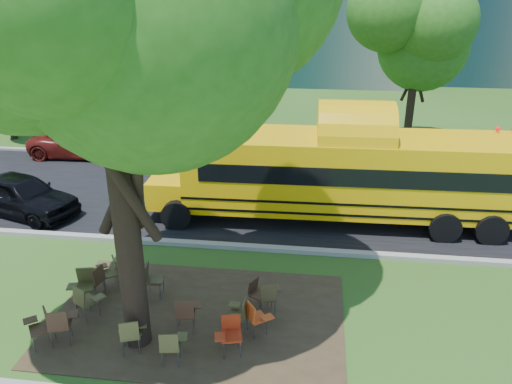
# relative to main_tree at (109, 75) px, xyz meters

# --- Properties ---
(ground) EXTENTS (160.00, 160.00, 0.00)m
(ground) POSITION_rel_main_tree_xyz_m (0.14, 1.50, -5.99)
(ground) COLOR #2B4F18
(ground) RESTS_ON ground
(dirt_patch) EXTENTS (7.00, 4.50, 0.03)m
(dirt_patch) POSITION_rel_main_tree_xyz_m (1.14, 1.00, -5.98)
(dirt_patch) COLOR #382819
(dirt_patch) RESTS_ON ground
(asphalt_road) EXTENTS (80.00, 8.00, 0.04)m
(asphalt_road) POSITION_rel_main_tree_xyz_m (0.14, 8.50, -5.97)
(asphalt_road) COLOR black
(asphalt_road) RESTS_ON ground
(kerb_near) EXTENTS (80.00, 0.25, 0.14)m
(kerb_near) POSITION_rel_main_tree_xyz_m (0.14, 4.50, -5.92)
(kerb_near) COLOR gray
(kerb_near) RESTS_ON ground
(kerb_far) EXTENTS (80.00, 0.25, 0.14)m
(kerb_far) POSITION_rel_main_tree_xyz_m (0.14, 12.60, -5.92)
(kerb_far) COLOR gray
(kerb_far) RESTS_ON ground
(bg_tree_2) EXTENTS (4.80, 4.80, 6.62)m
(bg_tree_2) POSITION_rel_main_tree_xyz_m (-4.86, 17.50, -1.78)
(bg_tree_2) COLOR black
(bg_tree_2) RESTS_ON ground
(bg_tree_3) EXTENTS (5.60, 5.60, 7.84)m
(bg_tree_3) POSITION_rel_main_tree_xyz_m (8.14, 15.50, -0.96)
(bg_tree_3) COLOR black
(bg_tree_3) RESTS_ON ground
(main_tree) EXTENTS (7.20, 7.20, 9.61)m
(main_tree) POSITION_rel_main_tree_xyz_m (0.00, 0.00, 0.00)
(main_tree) COLOR black
(main_tree) RESTS_ON ground
(school_bus) EXTENTS (12.25, 3.03, 2.98)m
(school_bus) POSITION_rel_main_tree_xyz_m (4.85, 6.90, -4.27)
(school_bus) COLOR #EDAF07
(school_bus) RESTS_ON ground
(chair_0) EXTENTS (0.65, 0.73, 0.96)m
(chair_0) POSITION_rel_main_tree_xyz_m (-1.65, -0.32, -5.40)
(chair_0) COLOR #482B1A
(chair_0) RESTS_ON ground
(chair_1) EXTENTS (0.77, 0.61, 0.93)m
(chair_1) POSITION_rel_main_tree_xyz_m (-1.50, 0.61, -5.42)
(chair_1) COLOR #504522
(chair_1) RESTS_ON ground
(chair_2) EXTENTS (0.61, 0.67, 0.89)m
(chair_2) POSITION_rel_main_tree_xyz_m (-0.01, -0.38, -5.45)
(chair_2) COLOR brown
(chair_2) RESTS_ON ground
(chair_3) EXTENTS (0.50, 0.45, 0.77)m
(chair_3) POSITION_rel_main_tree_xyz_m (-0.03, -0.06, -5.52)
(chair_3) COLOR brown
(chair_3) RESTS_ON ground
(chair_4) EXTENTS (0.58, 0.59, 0.87)m
(chair_4) POSITION_rel_main_tree_xyz_m (0.96, -0.63, -5.46)
(chair_4) COLOR #49431F
(chair_4) RESTS_ON ground
(chair_5) EXTENTS (0.62, 0.64, 0.91)m
(chair_5) POSITION_rel_main_tree_xyz_m (2.12, -0.09, -5.43)
(chair_5) COLOR #A72C11
(chair_5) RESTS_ON ground
(chair_6) EXTENTS (0.49, 0.56, 0.84)m
(chair_6) POSITION_rel_main_tree_xyz_m (2.23, 0.67, -5.48)
(chair_6) COLOR #48401F
(chair_6) RESTS_ON ground
(chair_7) EXTENTS (0.71, 0.56, 0.85)m
(chair_7) POSITION_rel_main_tree_xyz_m (2.60, 0.56, -5.47)
(chair_7) COLOR #CF4716
(chair_7) RESTS_ON ground
(chair_8) EXTENTS (0.53, 0.68, 0.91)m
(chair_8) POSITION_rel_main_tree_xyz_m (-1.66, 1.54, -5.43)
(chair_8) COLOR #3F2816
(chair_8) RESTS_ON ground
(chair_9) EXTENTS (0.73, 0.58, 0.87)m
(chair_9) POSITION_rel_main_tree_xyz_m (-1.45, 2.02, -5.46)
(chair_9) COLOR #4F4522
(chair_9) RESTS_ON ground
(chair_10) EXTENTS (0.59, 0.62, 0.93)m
(chair_10) POSITION_rel_main_tree_xyz_m (-0.25, 1.74, -5.42)
(chair_10) COLOR #42371C
(chair_10) RESTS_ON ground
(chair_11) EXTENTS (0.63, 0.65, 0.93)m
(chair_11) POSITION_rel_main_tree_xyz_m (1.00, 0.45, -5.42)
(chair_11) COLOR #492A1A
(chair_11) RESTS_ON ground
(chair_12) EXTENTS (0.53, 0.67, 0.81)m
(chair_12) POSITION_rel_main_tree_xyz_m (2.50, 1.56, -5.49)
(chair_12) COLOR #402617
(chair_12) RESTS_ON ground
(chair_13) EXTENTS (0.60, 0.66, 0.87)m
(chair_13) POSITION_rel_main_tree_xyz_m (2.80, 1.40, -5.45)
(chair_13) COLOR #41371C
(chair_13) RESTS_ON ground
(chair_14) EXTENTS (0.77, 0.61, 0.91)m
(chair_14) POSITION_rel_main_tree_xyz_m (-2.06, -0.38, -5.43)
(chair_14) COLOR #3E2616
(chair_14) RESTS_ON ground
(chair_15) EXTENTS (0.63, 0.66, 0.94)m
(chair_15) POSITION_rel_main_tree_xyz_m (-1.85, 1.28, -5.41)
(chair_15) COLOR #45421E
(chair_15) RESTS_ON ground
(black_car) EXTENTS (4.55, 2.91, 1.44)m
(black_car) POSITION_rel_main_tree_xyz_m (-6.30, 6.02, -5.27)
(black_car) COLOR black
(black_car) RESTS_ON ground
(bg_car_red) EXTENTS (4.87, 2.35, 1.34)m
(bg_car_red) POSITION_rel_main_tree_xyz_m (-6.96, 12.30, -5.33)
(bg_car_red) COLOR #5E1510
(bg_car_red) RESTS_ON ground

